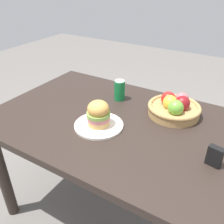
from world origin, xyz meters
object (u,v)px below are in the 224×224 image
Objects in this scene: soda_can at (120,90)px; fruit_basket at (174,107)px; sandwich at (98,113)px; napkin_holder at (215,156)px; plate at (99,125)px.

fruit_basket is at bearing -1.11° from soda_can.
napkin_holder is at bearing 0.42° from sandwich.
sandwich reaches higher than napkin_holder.
sandwich is 1.49× the size of napkin_holder.
napkin_holder is (0.57, 0.00, 0.04)m from plate.
napkin_holder is at bearing -26.82° from soda_can.
soda_can is 0.43× the size of fruit_basket.
fruit_basket is at bearing 143.20° from napkin_holder.
soda_can is 1.40× the size of napkin_holder.
soda_can reaches higher than plate.
sandwich is 0.57m from napkin_holder.
fruit_basket is 0.41m from napkin_holder.
sandwich is 0.43m from fruit_basket.
fruit_basket is at bearing 46.83° from sandwich.
fruit_basket is at bearing 46.83° from plate.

